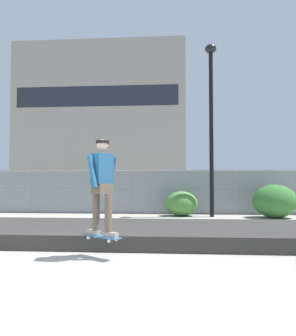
{
  "coord_description": "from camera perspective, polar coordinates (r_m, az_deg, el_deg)",
  "views": [
    {
      "loc": [
        1.73,
        -4.53,
        1.38
      ],
      "look_at": [
        0.96,
        6.1,
        1.81
      ],
      "focal_mm": 34.2,
      "sensor_mm": 36.0,
      "label": 1
    }
  ],
  "objects": [
    {
      "name": "ground_plane",
      "position": [
        5.04,
        -16.95,
        -18.09
      ],
      "size": [
        120.0,
        120.0,
        0.0
      ],
      "primitive_type": "plane",
      "color": "#9E998E"
    },
    {
      "name": "parked_car_near",
      "position": [
        17.58,
        -20.36,
        -3.94
      ],
      "size": [
        4.48,
        2.1,
        1.66
      ],
      "color": "silver",
      "rests_on": "ground_plane"
    },
    {
      "name": "street_lamp",
      "position": [
        12.87,
        11.19,
        10.36
      ],
      "size": [
        0.44,
        0.44,
        6.73
      ],
      "color": "black",
      "rests_on": "ground_plane"
    },
    {
      "name": "shrub_center",
      "position": [
        12.88,
        21.66,
        -5.53
      ],
      "size": [
        1.61,
        1.32,
        1.24
      ],
      "color": "#336B2D",
      "rests_on": "ground_plane"
    },
    {
      "name": "library_building",
      "position": [
        46.71,
        -7.24,
        7.67
      ],
      "size": [
        21.77,
        14.04,
        18.95
      ],
      "color": "gray",
      "rests_on": "ground_plane"
    },
    {
      "name": "shrub_left",
      "position": [
        12.74,
        6.01,
        -6.32
      ],
      "size": [
        1.26,
        1.03,
        0.97
      ],
      "color": "#477F38",
      "rests_on": "ground_plane"
    },
    {
      "name": "chain_fence",
      "position": [
        13.55,
        -3.19,
        -4.21
      ],
      "size": [
        17.59,
        0.06,
        1.85
      ],
      "color": "gray",
      "rests_on": "ground_plane"
    },
    {
      "name": "gravel_berm",
      "position": [
        7.88,
        -8.73,
        -11.2
      ],
      "size": [
        10.24,
        2.94,
        0.32
      ],
      "primitive_type": "cube",
      "color": "#33302D",
      "rests_on": "ground_plane"
    },
    {
      "name": "skater",
      "position": [
        5.83,
        -8.14,
        -2.29
      ],
      "size": [
        0.66,
        0.61,
        1.74
      ],
      "color": "gray",
      "rests_on": "skateboard"
    },
    {
      "name": "skateboard",
      "position": [
        5.91,
        -8.2,
        -12.05
      ],
      "size": [
        0.78,
        0.6,
        0.07
      ],
      "color": "#2D608C"
    }
  ]
}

